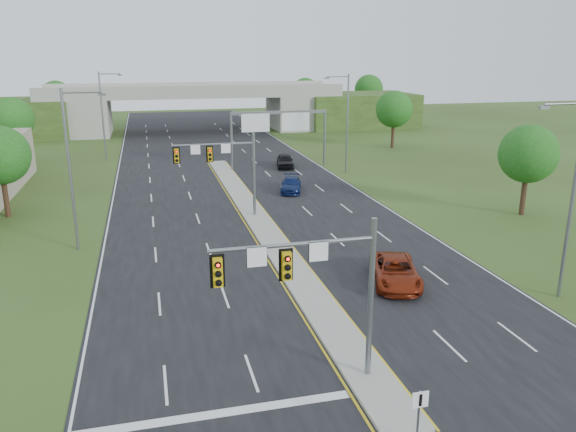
% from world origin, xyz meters
% --- Properties ---
extents(ground, '(240.00, 240.00, 0.00)m').
position_xyz_m(ground, '(0.00, 0.00, 0.00)').
color(ground, '#2E4017').
rests_on(ground, ground).
extents(road, '(24.00, 160.00, 0.02)m').
position_xyz_m(road, '(0.00, 35.00, 0.01)').
color(road, black).
rests_on(road, ground).
extents(median, '(2.00, 54.00, 0.16)m').
position_xyz_m(median, '(0.00, 23.00, 0.10)').
color(median, gray).
rests_on(median, road).
extents(lane_markings, '(23.72, 160.00, 0.01)m').
position_xyz_m(lane_markings, '(-0.60, 28.91, 0.02)').
color(lane_markings, gold).
rests_on(lane_markings, road).
extents(signal_mast_near, '(6.62, 0.60, 7.00)m').
position_xyz_m(signal_mast_near, '(-2.26, -0.07, 4.73)').
color(signal_mast_near, slate).
rests_on(signal_mast_near, ground).
extents(signal_mast_far, '(6.62, 0.60, 7.00)m').
position_xyz_m(signal_mast_far, '(-2.26, 24.93, 4.73)').
color(signal_mast_far, slate).
rests_on(signal_mast_far, ground).
extents(keep_right_sign, '(0.60, 0.13, 2.20)m').
position_xyz_m(keep_right_sign, '(0.00, -4.53, 1.52)').
color(keep_right_sign, slate).
rests_on(keep_right_sign, ground).
extents(sign_gantry, '(11.58, 0.44, 6.67)m').
position_xyz_m(sign_gantry, '(6.68, 44.92, 5.24)').
color(sign_gantry, slate).
rests_on(sign_gantry, ground).
extents(overpass, '(80.00, 14.00, 8.10)m').
position_xyz_m(overpass, '(0.00, 80.00, 3.55)').
color(overpass, gray).
rests_on(overpass, ground).
extents(lightpole_l_mid, '(2.85, 0.25, 11.00)m').
position_xyz_m(lightpole_l_mid, '(-13.30, 20.00, 6.10)').
color(lightpole_l_mid, slate).
rests_on(lightpole_l_mid, ground).
extents(lightpole_l_far, '(2.85, 0.25, 11.00)m').
position_xyz_m(lightpole_l_far, '(-13.30, 55.00, 6.10)').
color(lightpole_l_far, slate).
rests_on(lightpole_l_far, ground).
extents(lightpole_r_near, '(2.85, 0.25, 11.00)m').
position_xyz_m(lightpole_r_near, '(13.30, 5.00, 6.10)').
color(lightpole_r_near, slate).
rests_on(lightpole_r_near, ground).
extents(lightpole_r_far, '(2.85, 0.25, 11.00)m').
position_xyz_m(lightpole_r_far, '(13.30, 40.00, 6.10)').
color(lightpole_r_far, slate).
rests_on(lightpole_r_far, ground).
extents(tree_l_near, '(4.80, 4.80, 7.60)m').
position_xyz_m(tree_l_near, '(-20.00, 30.00, 5.18)').
color(tree_l_near, '#382316').
rests_on(tree_l_near, ground).
extents(tree_l_mid, '(5.20, 5.20, 8.12)m').
position_xyz_m(tree_l_mid, '(-24.00, 55.00, 5.51)').
color(tree_l_mid, '#382316').
rests_on(tree_l_mid, ground).
extents(tree_r_near, '(4.80, 4.80, 7.60)m').
position_xyz_m(tree_r_near, '(22.00, 20.00, 5.18)').
color(tree_r_near, '#382316').
rests_on(tree_r_near, ground).
extents(tree_r_mid, '(5.20, 5.20, 8.12)m').
position_xyz_m(tree_r_mid, '(26.00, 55.00, 5.51)').
color(tree_r_mid, '#382316').
rests_on(tree_r_mid, ground).
extents(tree_back_b, '(5.60, 5.60, 8.32)m').
position_xyz_m(tree_back_b, '(-24.00, 94.00, 5.51)').
color(tree_back_b, '#382316').
rests_on(tree_back_b, ground).
extents(tree_back_c, '(5.60, 5.60, 8.32)m').
position_xyz_m(tree_back_c, '(24.00, 94.00, 5.51)').
color(tree_back_c, '#382316').
rests_on(tree_back_c, ground).
extents(tree_back_d, '(6.00, 6.00, 8.85)m').
position_xyz_m(tree_back_d, '(38.00, 94.00, 5.84)').
color(tree_back_d, '#382316').
rests_on(tree_back_d, ground).
extents(car_far_a, '(4.00, 6.06, 1.55)m').
position_xyz_m(car_far_a, '(5.33, 8.93, 0.79)').
color(car_far_a, maroon).
rests_on(car_far_a, road).
extents(car_far_b, '(3.20, 5.06, 1.37)m').
position_xyz_m(car_far_b, '(5.14, 32.76, 0.70)').
color(car_far_b, '#0B1947').
rests_on(car_far_b, road).
extents(car_far_c, '(2.73, 4.97, 1.60)m').
position_xyz_m(car_far_c, '(7.50, 44.70, 0.82)').
color(car_far_c, black).
rests_on(car_far_c, road).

